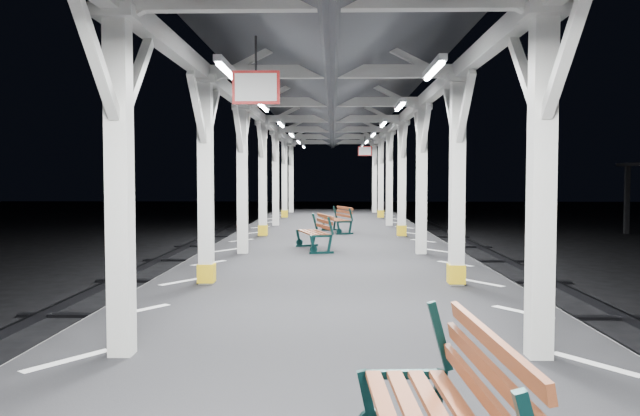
{
  "coord_description": "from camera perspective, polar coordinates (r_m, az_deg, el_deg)",
  "views": [
    {
      "loc": [
        0.05,
        -7.91,
        2.73
      ],
      "look_at": [
        -0.18,
        2.56,
        2.2
      ],
      "focal_mm": 35.0,
      "sensor_mm": 36.0,
      "label": 1
    }
  ],
  "objects": [
    {
      "name": "ground",
      "position": [
        8.36,
        0.92,
        -16.15
      ],
      "size": [
        120.0,
        120.0,
        0.0
      ],
      "primitive_type": "plane",
      "color": "black",
      "rests_on": "ground"
    },
    {
      "name": "platform",
      "position": [
        8.22,
        0.92,
        -12.85
      ],
      "size": [
        6.0,
        50.0,
        1.0
      ],
      "primitive_type": "cube",
      "color": "black",
      "rests_on": "ground"
    },
    {
      "name": "hazard_stripes_left",
      "position": [
        8.47,
        -16.11,
        -8.97
      ],
      "size": [
        1.0,
        48.0,
        0.01
      ],
      "primitive_type": "cube",
      "color": "silver",
      "rests_on": "platform"
    },
    {
      "name": "hazard_stripes_right",
      "position": [
        8.44,
        18.01,
        -9.04
      ],
      "size": [
        1.0,
        48.0,
        0.01
      ],
      "primitive_type": "cube",
      "color": "silver",
      "rests_on": "platform"
    },
    {
      "name": "canopy",
      "position": [
        8.1,
        0.95,
        15.94
      ],
      "size": [
        5.4,
        49.0,
        4.65
      ],
      "color": "silver",
      "rests_on": "platform"
    },
    {
      "name": "bench_near",
      "position": [
        3.44,
        11.71,
        -18.11
      ],
      "size": [
        0.72,
        1.76,
        0.94
      ],
      "rotation": [
        0.0,
        0.0,
        0.04
      ],
      "color": "black",
      "rests_on": "platform"
    },
    {
      "name": "bench_mid",
      "position": [
        14.64,
        -0.23,
        -2.13
      ],
      "size": [
        0.95,
        1.64,
        0.84
      ],
      "rotation": [
        0.0,
        0.0,
        0.27
      ],
      "color": "black",
      "rests_on": "platform"
    },
    {
      "name": "bench_far",
      "position": [
        19.26,
        1.78,
        -0.99
      ],
      "size": [
        0.99,
        1.56,
        0.8
      ],
      "rotation": [
        0.0,
        0.0,
        0.34
      ],
      "color": "black",
      "rests_on": "platform"
    }
  ]
}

